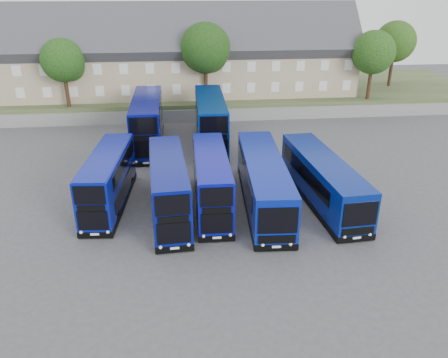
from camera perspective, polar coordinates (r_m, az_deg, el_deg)
ground at (r=30.33m, az=-2.82°, el=-5.55°), size 120.00×120.00×0.00m
retaining_wall at (r=52.33m, az=-4.41°, el=8.23°), size 70.00×0.40×1.50m
earth_bank at (r=61.95m, az=-4.74°, el=10.96°), size 80.00×20.00×2.00m
terrace_row at (r=56.99m, az=-7.94°, el=15.40°), size 48.00×10.40×11.20m
dd_front_left at (r=32.79m, az=-14.85°, el=-0.26°), size 3.01×10.00×3.92m
dd_front_mid at (r=30.58m, az=-7.21°, el=-1.22°), size 3.01×10.45×4.10m
dd_front_right at (r=31.40m, az=-1.65°, el=-0.41°), size 2.45×10.16×4.02m
dd_rear_left at (r=44.57m, az=-9.95°, el=7.24°), size 2.86×12.01×4.76m
dd_rear_right at (r=44.20m, az=-1.78°, el=7.47°), size 3.03×12.12×4.79m
coach_east_a at (r=31.99m, az=5.16°, el=-0.47°), size 3.44×13.12×3.55m
coach_east_b at (r=33.24m, az=12.72°, el=-0.21°), size 3.44×12.39×3.35m
tree_west at (r=53.55m, az=-20.14°, el=14.16°), size 4.80×4.80×7.65m
tree_mid at (r=52.51m, az=-2.29°, el=16.49°), size 5.76×5.76×9.18m
tree_east at (r=57.02m, az=19.01°, el=15.18°), size 5.12×5.12×8.16m
tree_far at (r=65.82m, az=21.50°, el=16.18°), size 5.44×5.44×8.67m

